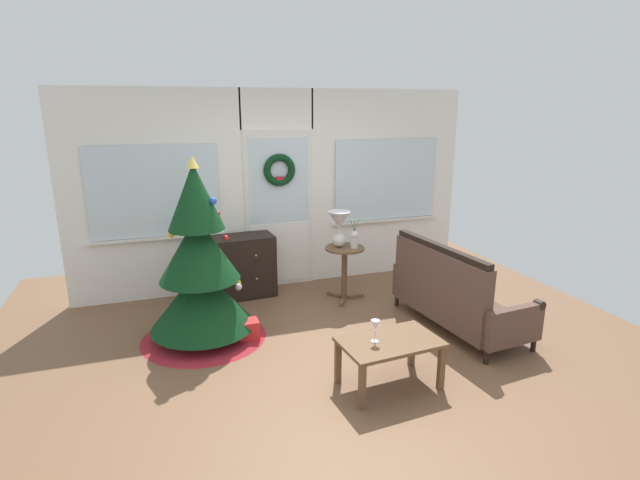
# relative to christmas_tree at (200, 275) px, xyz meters

# --- Properties ---
(ground_plane) EXTENTS (6.76, 6.76, 0.00)m
(ground_plane) POSITION_rel_christmas_tree_xyz_m (1.16, -0.74, -0.69)
(ground_plane) COLOR brown
(back_wall_with_door) EXTENTS (5.20, 0.19, 2.55)m
(back_wall_with_door) POSITION_rel_christmas_tree_xyz_m (1.16, 1.34, 0.59)
(back_wall_with_door) COLOR white
(back_wall_with_door) RESTS_ON ground
(christmas_tree) EXTENTS (1.28, 1.28, 1.89)m
(christmas_tree) POSITION_rel_christmas_tree_xyz_m (0.00, 0.00, 0.00)
(christmas_tree) COLOR #4C331E
(christmas_tree) RESTS_ON ground
(dresser_cabinet) EXTENTS (0.92, 0.48, 0.78)m
(dresser_cabinet) POSITION_rel_christmas_tree_xyz_m (0.55, 1.05, -0.30)
(dresser_cabinet) COLOR black
(dresser_cabinet) RESTS_ON ground
(settee_sofa) EXTENTS (0.86, 1.70, 0.96)m
(settee_sofa) POSITION_rel_christmas_tree_xyz_m (2.56, -0.63, -0.31)
(settee_sofa) COLOR black
(settee_sofa) RESTS_ON ground
(side_table) EXTENTS (0.50, 0.48, 0.68)m
(side_table) POSITION_rel_christmas_tree_xyz_m (1.77, 0.51, -0.21)
(side_table) COLOR brown
(side_table) RESTS_ON ground
(table_lamp) EXTENTS (0.28, 0.28, 0.44)m
(table_lamp) POSITION_rel_christmas_tree_xyz_m (1.71, 0.55, 0.27)
(table_lamp) COLOR silver
(table_lamp) RESTS_ON side_table
(flower_vase) EXTENTS (0.11, 0.10, 0.35)m
(flower_vase) POSITION_rel_christmas_tree_xyz_m (1.87, 0.45, 0.10)
(flower_vase) COLOR beige
(flower_vase) RESTS_ON side_table
(coffee_table) EXTENTS (0.88, 0.59, 0.42)m
(coffee_table) POSITION_rel_christmas_tree_xyz_m (1.41, -1.44, -0.33)
(coffee_table) COLOR brown
(coffee_table) RESTS_ON ground
(wine_glass) EXTENTS (0.08, 0.08, 0.20)m
(wine_glass) POSITION_rel_christmas_tree_xyz_m (1.28, -1.42, -0.12)
(wine_glass) COLOR silver
(wine_glass) RESTS_ON coffee_table
(gift_box) EXTENTS (0.21, 0.19, 0.21)m
(gift_box) POSITION_rel_christmas_tree_xyz_m (0.44, -0.18, -0.59)
(gift_box) COLOR red
(gift_box) RESTS_ON ground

